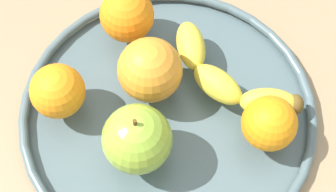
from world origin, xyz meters
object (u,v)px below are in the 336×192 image
at_px(banana, 228,78).
at_px(orange_front_right, 127,15).
at_px(orange_back_left, 269,123).
at_px(orange_back_right, 150,70).
at_px(apple, 137,139).
at_px(fruit_bowl, 168,110).
at_px(orange_front_left, 58,91).

xyz_separation_m(banana, orange_front_right, (-0.15, -0.02, 0.02)).
bearing_deg(orange_front_right, orange_back_left, -2.25).
xyz_separation_m(orange_back_right, orange_back_left, (0.15, 0.04, -0.01)).
bearing_deg(apple, fruit_bowl, 99.80).
height_order(orange_front_right, orange_back_right, orange_back_right).
height_order(fruit_bowl, banana, banana).
bearing_deg(orange_front_right, orange_back_right, -30.19).
bearing_deg(orange_front_left, orange_back_right, 52.80).
distance_m(apple, orange_back_left, 0.15).
xyz_separation_m(apple, orange_back_right, (-0.05, 0.08, -0.00)).
bearing_deg(apple, orange_front_left, -174.05).
xyz_separation_m(orange_front_left, orange_back_left, (0.22, 0.13, -0.00)).
relative_size(fruit_bowl, orange_back_left, 5.70).
bearing_deg(orange_front_left, apple, 5.95).
xyz_separation_m(fruit_bowl, apple, (0.01, -0.07, 0.05)).
relative_size(orange_front_left, orange_back_left, 1.02).
bearing_deg(orange_back_right, banana, 40.52).
bearing_deg(orange_back_left, fruit_bowl, -158.01).
relative_size(orange_front_right, orange_back_right, 0.89).
bearing_deg(orange_back_right, orange_front_right, 149.81).
height_order(orange_front_left, orange_back_left, orange_front_left).
bearing_deg(orange_back_right, orange_front_left, -127.20).
height_order(orange_front_right, orange_back_left, orange_front_right).
height_order(banana, orange_back_left, orange_back_left).
height_order(orange_back_right, orange_back_left, orange_back_right).
bearing_deg(orange_back_left, orange_back_right, -166.26).
bearing_deg(banana, apple, -98.08).
distance_m(banana, orange_back_left, 0.08).
xyz_separation_m(fruit_bowl, orange_back_right, (-0.04, 0.01, 0.05)).
bearing_deg(fruit_bowl, orange_back_right, 165.59).
xyz_separation_m(fruit_bowl, orange_front_left, (-0.10, -0.08, 0.04)).
relative_size(orange_front_left, orange_front_right, 0.94).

